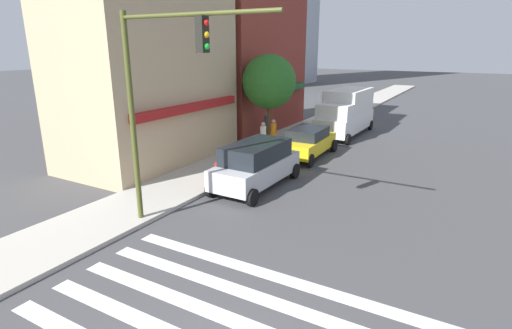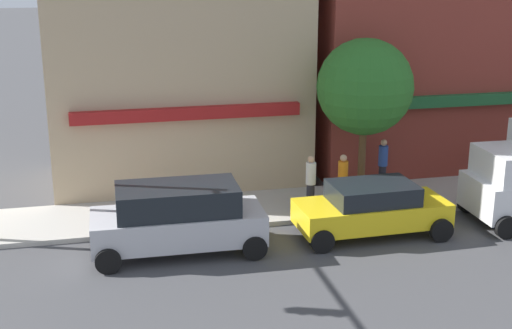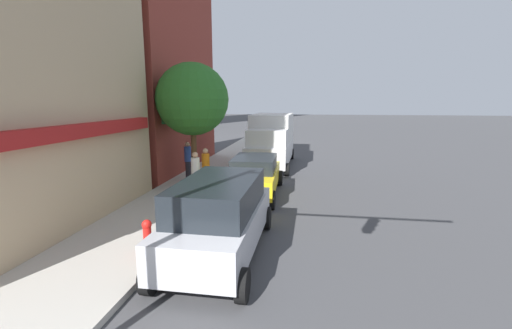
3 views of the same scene
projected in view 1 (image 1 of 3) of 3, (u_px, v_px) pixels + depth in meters
storefront_row at (198, 40)px, 22.96m from camera, size 18.60×5.30×13.93m
traffic_signal at (158, 86)px, 11.95m from camera, size 0.32×5.42×6.86m
suv_silver at (256, 164)px, 16.96m from camera, size 4.73×2.12×1.94m
sedan_yellow at (308, 142)px, 21.72m from camera, size 4.45×2.02×1.59m
box_truck_white at (346, 112)px, 26.92m from camera, size 6.24×2.42×3.04m
pedestrian_orange_vest at (273, 134)px, 22.45m from camera, size 0.32×0.32×1.77m
pedestrian_white_shirt at (263, 138)px, 21.64m from camera, size 0.32×0.32×1.77m
pedestrian_blue_shirt at (267, 126)px, 24.79m from camera, size 0.32×0.32×1.77m
fire_hydrant at (217, 170)px, 17.51m from camera, size 0.24×0.24×0.84m
street_tree at (269, 82)px, 22.80m from camera, size 3.09×3.09×5.29m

